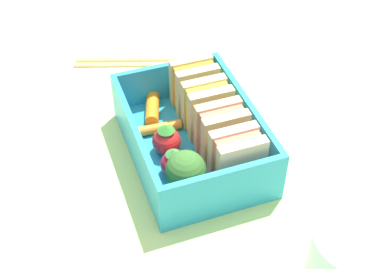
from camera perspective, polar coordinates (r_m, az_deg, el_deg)
ground_plane at (r=56.45cm, az=-0.00°, el=-2.74°), size 120.00×120.00×2.00cm
bento_tray at (r=55.31cm, az=-0.00°, el=-1.59°), size 17.30×12.24×1.20cm
bento_rim at (r=53.35cm, az=-0.00°, el=0.59°), size 17.30×12.24×4.50cm
sandwich_left at (r=57.76cm, az=0.25°, el=5.21°), size 3.10×4.70×5.64cm
sandwich_center_left at (r=54.95cm, az=1.62°, el=2.87°), size 3.10×4.70×5.64cm
sandwich_center at (r=52.28cm, az=3.14°, el=0.28°), size 3.10×4.70×5.64cm
sandwich_center_right at (r=49.77cm, az=4.82°, el=-2.57°), size 3.10×4.70×5.64cm
carrot_stick_left at (r=58.41cm, az=-4.26°, el=2.93°), size 5.01×2.87×1.45cm
carrot_stick_far_left at (r=56.11cm, az=-3.62°, el=0.68°), size 1.38×4.95×1.04cm
strawberry_left at (r=53.30cm, az=-2.79°, el=-0.52°), size 2.90×2.90×3.50cm
strawberry_far_left at (r=51.14cm, az=-1.96°, el=-3.07°), size 2.61×2.61×3.21cm
broccoli_floret at (r=48.37cm, az=-0.67°, el=-3.96°), size 3.78×3.78×4.90cm
chopstick_pair at (r=68.10cm, az=-4.57°, el=7.87°), size 7.65×18.11×0.70cm
drinking_glass at (r=43.78cm, az=16.17°, el=-13.66°), size 6.33×6.33×8.09cm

